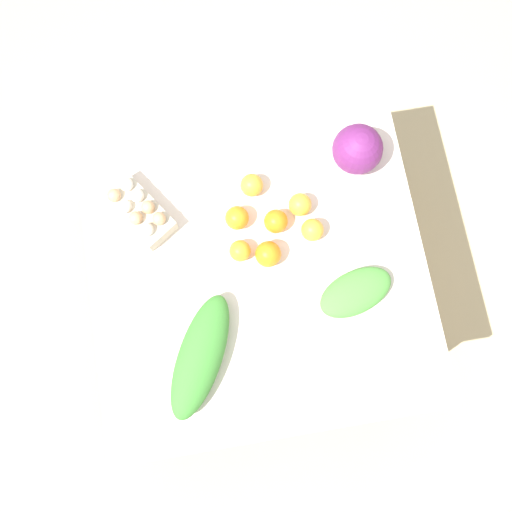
{
  "coord_description": "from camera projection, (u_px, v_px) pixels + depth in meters",
  "views": [
    {
      "loc": [
        0.4,
        -0.07,
        2.54
      ],
      "look_at": [
        0.0,
        0.0,
        0.76
      ],
      "focal_mm": 40.0,
      "sensor_mm": 36.0,
      "label": 1
    }
  ],
  "objects": [
    {
      "name": "greens_bunch_kale",
      "position": [
        356.0,
        292.0,
        1.78
      ],
      "size": [
        0.2,
        0.27,
        0.06
      ],
      "primitive_type": "ellipsoid",
      "rotation": [
        0.0,
        0.0,
        1.88
      ],
      "color": "#4C933D",
      "rests_on": "dining_table"
    },
    {
      "name": "greens_bunch_beet_tops",
      "position": [
        200.0,
        356.0,
        1.72
      ],
      "size": [
        0.41,
        0.3,
        0.09
      ],
      "primitive_type": "ellipsoid",
      "rotation": [
        0.0,
        0.0,
        2.67
      ],
      "color": "#3D8433",
      "rests_on": "dining_table"
    },
    {
      "name": "orange_2",
      "position": [
        237.0,
        218.0,
        1.83
      ],
      "size": [
        0.08,
        0.08,
        0.08
      ],
      "primitive_type": "sphere",
      "color": "orange",
      "rests_on": "dining_table"
    },
    {
      "name": "orange_5",
      "position": [
        300.0,
        205.0,
        1.84
      ],
      "size": [
        0.08,
        0.08,
        0.08
      ],
      "primitive_type": "sphere",
      "color": "#F9A833",
      "rests_on": "dining_table"
    },
    {
      "name": "dining_table",
      "position": [
        256.0,
        264.0,
        1.93
      ],
      "size": [
        1.13,
        1.08,
        0.74
      ],
      "color": "silver",
      "rests_on": "ground_plane"
    },
    {
      "name": "orange_0",
      "position": [
        276.0,
        221.0,
        1.83
      ],
      "size": [
        0.08,
        0.08,
        0.08
      ],
      "primitive_type": "sphere",
      "color": "orange",
      "rests_on": "dining_table"
    },
    {
      "name": "orange_6",
      "position": [
        240.0,
        251.0,
        1.81
      ],
      "size": [
        0.07,
        0.07,
        0.07
      ],
      "primitive_type": "sphere",
      "color": "orange",
      "rests_on": "dining_table"
    },
    {
      "name": "orange_1",
      "position": [
        312.0,
        230.0,
        1.82
      ],
      "size": [
        0.07,
        0.07,
        0.07
      ],
      "primitive_type": "sphere",
      "color": "#F9A833",
      "rests_on": "dining_table"
    },
    {
      "name": "egg_carton",
      "position": [
        138.0,
        210.0,
        1.83
      ],
      "size": [
        0.27,
        0.23,
        0.09
      ],
      "rotation": [
        0.0,
        0.0,
        0.6
      ],
      "color": "beige",
      "rests_on": "dining_table"
    },
    {
      "name": "orange_3",
      "position": [
        252.0,
        185.0,
        1.86
      ],
      "size": [
        0.08,
        0.08,
        0.08
      ],
      "primitive_type": "sphere",
      "color": "#F9A833",
      "rests_on": "dining_table"
    },
    {
      "name": "cabbage_purple",
      "position": [
        358.0,
        149.0,
        1.84
      ],
      "size": [
        0.16,
        0.16,
        0.16
      ],
      "primitive_type": "sphere",
      "color": "#6B2366",
      "rests_on": "dining_table"
    },
    {
      "name": "ground_plane",
      "position": [
        256.0,
        294.0,
        2.57
      ],
      "size": [
        8.0,
        8.0,
        0.0
      ],
      "primitive_type": "plane",
      "color": "#C6B289"
    },
    {
      "name": "orange_4",
      "position": [
        268.0,
        254.0,
        1.8
      ],
      "size": [
        0.08,
        0.08,
        0.08
      ],
      "primitive_type": "sphere",
      "color": "orange",
      "rests_on": "dining_table"
    }
  ]
}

